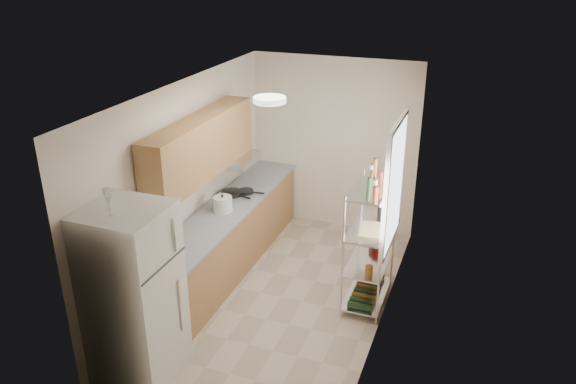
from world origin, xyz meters
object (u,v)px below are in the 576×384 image
(refrigerator, at_px, (134,294))
(espresso_machine, at_px, (386,205))
(frying_pan_large, at_px, (232,193))
(rice_cooker, at_px, (223,204))
(cutting_board, at_px, (374,230))

(refrigerator, distance_m, espresso_machine, 3.07)
(espresso_machine, bearing_deg, frying_pan_large, 158.51)
(espresso_machine, bearing_deg, refrigerator, -146.95)
(espresso_machine, bearing_deg, rice_cooker, 172.51)
(frying_pan_large, distance_m, cutting_board, 2.18)
(refrigerator, relative_size, cutting_board, 4.44)
(rice_cooker, distance_m, cutting_board, 1.98)
(refrigerator, distance_m, rice_cooker, 2.01)
(rice_cooker, xyz_separation_m, cutting_board, (1.98, -0.10, 0.03))
(refrigerator, xyz_separation_m, rice_cooker, (-0.04, 2.01, 0.09))
(frying_pan_large, relative_size, cutting_board, 0.70)
(rice_cooker, relative_size, frying_pan_large, 0.84)
(refrigerator, bearing_deg, rice_cooker, 91.11)
(refrigerator, height_order, espresso_machine, refrigerator)
(frying_pan_large, height_order, cutting_board, cutting_board)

